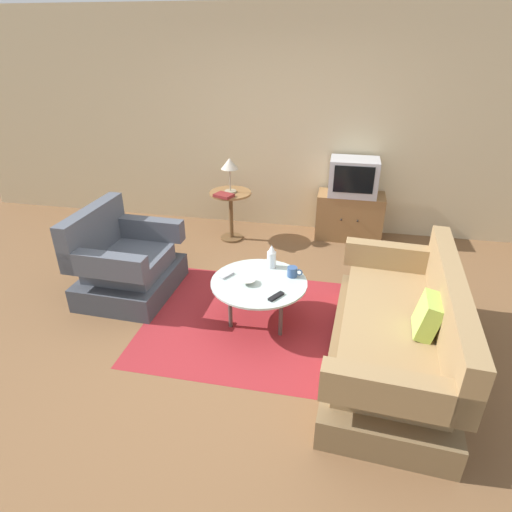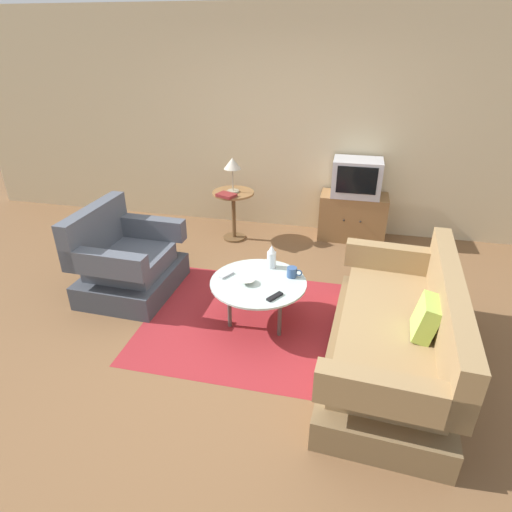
{
  "view_description": "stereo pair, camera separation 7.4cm",
  "coord_description": "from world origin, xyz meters",
  "px_view_note": "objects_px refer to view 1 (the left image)",
  "views": [
    {
      "loc": [
        0.71,
        -2.98,
        2.35
      ],
      "look_at": [
        0.01,
        0.43,
        0.55
      ],
      "focal_mm": 30.02,
      "sensor_mm": 36.0,
      "label": 1
    },
    {
      "loc": [
        0.78,
        -2.96,
        2.35
      ],
      "look_at": [
        0.01,
        0.43,
        0.55
      ],
      "focal_mm": 30.02,
      "sensor_mm": 36.0,
      "label": 2
    }
  ],
  "objects_px": {
    "book": "(224,195)",
    "tv_remote_dark": "(276,296)",
    "television": "(354,177)",
    "tv_remote_silver": "(227,275)",
    "side_table": "(231,205)",
    "bowl": "(247,281)",
    "tv_stand": "(349,216)",
    "table_lamp": "(230,166)",
    "couch": "(397,337)",
    "vase": "(272,257)",
    "coffee_table": "(259,285)",
    "mug": "(293,272)",
    "armchair": "(125,265)"
  },
  "relations": [
    {
      "from": "coffee_table",
      "to": "bowl",
      "type": "distance_m",
      "value": 0.12
    },
    {
      "from": "side_table",
      "to": "tv_remote_silver",
      "type": "relative_size",
      "value": 4.27
    },
    {
      "from": "tv_stand",
      "to": "tv_remote_silver",
      "type": "xyz_separation_m",
      "value": [
        -1.07,
        -2.03,
        0.15
      ]
    },
    {
      "from": "tv_stand",
      "to": "tv_remote_silver",
      "type": "bearing_deg",
      "value": -117.79
    },
    {
      "from": "tv_stand",
      "to": "tv_remote_silver",
      "type": "height_order",
      "value": "tv_stand"
    },
    {
      "from": "couch",
      "to": "armchair",
      "type": "bearing_deg",
      "value": 80.22
    },
    {
      "from": "tv_stand",
      "to": "table_lamp",
      "type": "relative_size",
      "value": 1.95
    },
    {
      "from": "vase",
      "to": "bowl",
      "type": "distance_m",
      "value": 0.38
    },
    {
      "from": "tv_stand",
      "to": "mug",
      "type": "bearing_deg",
      "value": -104.47
    },
    {
      "from": "couch",
      "to": "book",
      "type": "xyz_separation_m",
      "value": [
        -1.89,
        1.89,
        0.36
      ]
    },
    {
      "from": "vase",
      "to": "table_lamp",
      "type": "bearing_deg",
      "value": 117.98
    },
    {
      "from": "side_table",
      "to": "television",
      "type": "distance_m",
      "value": 1.55
    },
    {
      "from": "tv_remote_silver",
      "to": "television",
      "type": "bearing_deg",
      "value": 1.45
    },
    {
      "from": "couch",
      "to": "vase",
      "type": "relative_size",
      "value": 8.65
    },
    {
      "from": "book",
      "to": "vase",
      "type": "bearing_deg",
      "value": -35.42
    },
    {
      "from": "vase",
      "to": "book",
      "type": "distance_m",
      "value": 1.49
    },
    {
      "from": "tv_remote_dark",
      "to": "book",
      "type": "relative_size",
      "value": 0.61
    },
    {
      "from": "couch",
      "to": "television",
      "type": "distance_m",
      "value": 2.49
    },
    {
      "from": "coffee_table",
      "to": "side_table",
      "type": "xyz_separation_m",
      "value": [
        -0.7,
        1.71,
        0.05
      ]
    },
    {
      "from": "side_table",
      "to": "bowl",
      "type": "bearing_deg",
      "value": -71.09
    },
    {
      "from": "tv_stand",
      "to": "tv_remote_dark",
      "type": "distance_m",
      "value": 2.36
    },
    {
      "from": "book",
      "to": "tv_remote_dark",
      "type": "bearing_deg",
      "value": -40.15
    },
    {
      "from": "book",
      "to": "tv_stand",
      "type": "bearing_deg",
      "value": 41.58
    },
    {
      "from": "mug",
      "to": "tv_remote_silver",
      "type": "bearing_deg",
      "value": -168.53
    },
    {
      "from": "armchair",
      "to": "book",
      "type": "bearing_deg",
      "value": 153.15
    },
    {
      "from": "tv_remote_dark",
      "to": "book",
      "type": "bearing_deg",
      "value": -120.58
    },
    {
      "from": "table_lamp",
      "to": "tv_remote_dark",
      "type": "relative_size",
      "value": 2.65
    },
    {
      "from": "side_table",
      "to": "tv_remote_silver",
      "type": "distance_m",
      "value": 1.73
    },
    {
      "from": "tv_stand",
      "to": "bowl",
      "type": "xyz_separation_m",
      "value": [
        -0.86,
        -2.11,
        0.16
      ]
    },
    {
      "from": "side_table",
      "to": "television",
      "type": "xyz_separation_m",
      "value": [
        1.47,
        0.34,
        0.35
      ]
    },
    {
      "from": "mug",
      "to": "armchair",
      "type": "bearing_deg",
      "value": 176.05
    },
    {
      "from": "armchair",
      "to": "tv_remote_dark",
      "type": "xyz_separation_m",
      "value": [
        1.61,
        -0.49,
        0.14
      ]
    },
    {
      "from": "couch",
      "to": "table_lamp",
      "type": "bearing_deg",
      "value": 45.67
    },
    {
      "from": "bowl",
      "to": "book",
      "type": "bearing_deg",
      "value": 111.96
    },
    {
      "from": "tv_remote_dark",
      "to": "television",
      "type": "bearing_deg",
      "value": -162.59
    },
    {
      "from": "coffee_table",
      "to": "mug",
      "type": "distance_m",
      "value": 0.32
    },
    {
      "from": "vase",
      "to": "book",
      "type": "relative_size",
      "value": 0.86
    },
    {
      "from": "television",
      "to": "tv_remote_silver",
      "type": "height_order",
      "value": "television"
    },
    {
      "from": "tv_remote_dark",
      "to": "book",
      "type": "distance_m",
      "value": 1.99
    },
    {
      "from": "tv_stand",
      "to": "table_lamp",
      "type": "distance_m",
      "value": 1.65
    },
    {
      "from": "couch",
      "to": "vase",
      "type": "bearing_deg",
      "value": 63.64
    },
    {
      "from": "bowl",
      "to": "tv_remote_dark",
      "type": "bearing_deg",
      "value": -30.73
    },
    {
      "from": "armchair",
      "to": "side_table",
      "type": "bearing_deg",
      "value": 155.23
    },
    {
      "from": "tv_remote_dark",
      "to": "tv_remote_silver",
      "type": "distance_m",
      "value": 0.55
    },
    {
      "from": "coffee_table",
      "to": "tv_stand",
      "type": "height_order",
      "value": "tv_stand"
    },
    {
      "from": "television",
      "to": "tv_remote_dark",
      "type": "relative_size",
      "value": 3.64
    },
    {
      "from": "side_table",
      "to": "tv_remote_dark",
      "type": "bearing_deg",
      "value": -65.42
    },
    {
      "from": "tv_stand",
      "to": "vase",
      "type": "relative_size",
      "value": 3.67
    },
    {
      "from": "tv_remote_silver",
      "to": "bowl",
      "type": "bearing_deg",
      "value": -83.69
    },
    {
      "from": "side_table",
      "to": "armchair",
      "type": "bearing_deg",
      "value": -116.57
    }
  ]
}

